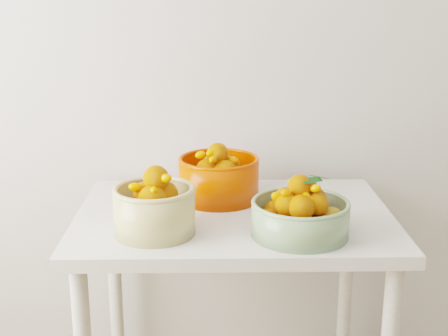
% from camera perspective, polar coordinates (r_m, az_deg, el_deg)
% --- Properties ---
extents(table, '(1.00, 0.70, 0.75)m').
position_cam_1_polar(table, '(2.02, 0.91, -6.65)').
color(table, silver).
rests_on(table, ground).
extents(bowl_cream, '(0.25, 0.25, 0.20)m').
position_cam_1_polar(bowl_cream, '(1.81, -6.38, -3.65)').
color(bowl_cream, tan).
rests_on(bowl_cream, table).
extents(bowl_green, '(0.31, 0.31, 0.18)m').
position_cam_1_polar(bowl_green, '(1.81, 6.97, -4.24)').
color(bowl_green, gray).
rests_on(bowl_green, table).
extents(bowl_orange, '(0.34, 0.34, 0.20)m').
position_cam_1_polar(bowl_orange, '(2.09, -0.47, -0.85)').
color(bowl_orange, '#E83300').
rests_on(bowl_orange, table).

